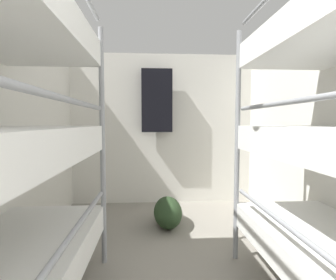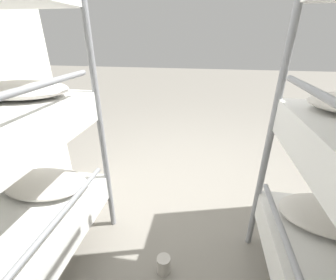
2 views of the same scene
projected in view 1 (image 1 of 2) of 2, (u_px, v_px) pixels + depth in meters
wall_back at (162, 129)px, 3.95m from camera, size 2.82×0.06×2.23m
duffel_bag at (168, 212)px, 3.07m from camera, size 0.33×0.63×0.33m
hanging_coat at (157, 101)px, 3.77m from camera, size 0.44×0.12×0.90m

